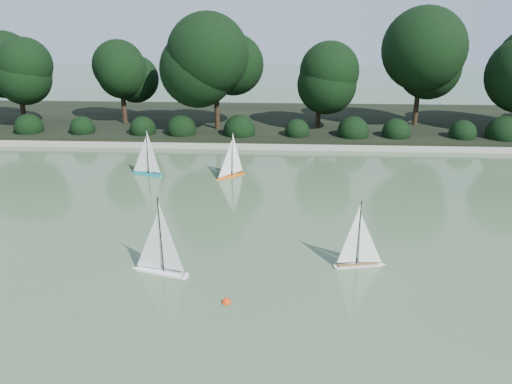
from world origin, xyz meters
The scene contains 10 objects.
ground centered at (0.00, 0.00, 0.00)m, with size 80.00×80.00×0.00m, color #2D4328.
pond_coping centered at (0.00, 9.00, 0.09)m, with size 40.00×0.35×0.18m, color gray.
far_bank centered at (0.00, 13.00, 0.15)m, with size 40.00×8.00×0.30m, color black.
tree_line centered at (1.23, 11.44, 2.64)m, with size 26.31×3.93×4.39m.
shrub_hedge centered at (0.00, 9.90, 0.45)m, with size 29.10×1.10×1.10m.
sailboat_white_a centered at (-2.70, -0.23, 0.26)m, with size 1.20×0.50×1.65m.
sailboat_white_b centered at (1.20, 0.24, 0.23)m, with size 1.07×0.36×1.46m.
sailboat_orange centered at (-1.97, 5.62, 0.23)m, with size 0.89×0.85×1.49m.
sailboat_teal centered at (-4.55, 5.75, 0.24)m, with size 1.12×0.51×1.55m.
race_buoy centered at (-1.28, -1.20, 0.00)m, with size 0.16×0.16×0.16m, color red.
Camera 1 is at (-0.37, -8.48, 4.63)m, focal length 35.00 mm.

